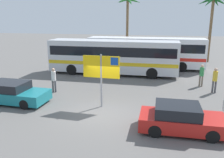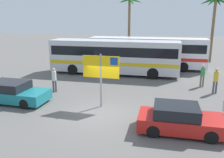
# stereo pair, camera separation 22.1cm
# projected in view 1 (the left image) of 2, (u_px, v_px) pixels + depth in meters

# --- Properties ---
(ground) EXTENTS (120.00, 120.00, 0.00)m
(ground) POSITION_uv_depth(u_px,v_px,m) (104.00, 114.00, 13.26)
(ground) COLOR #605E5B
(bus_front_coach) EXTENTS (11.93, 2.44, 3.17)m
(bus_front_coach) POSITION_uv_depth(u_px,v_px,m) (113.00, 55.00, 22.08)
(bus_front_coach) COLOR silver
(bus_front_coach) RESTS_ON ground
(bus_rear_coach) EXTENTS (11.93, 2.44, 3.17)m
(bus_rear_coach) POSITION_uv_depth(u_px,v_px,m) (145.00, 51.00, 24.78)
(bus_rear_coach) COLOR white
(bus_rear_coach) RESTS_ON ground
(ferry_sign) EXTENTS (2.20, 0.15, 3.20)m
(ferry_sign) POSITION_uv_depth(u_px,v_px,m) (102.00, 69.00, 13.76)
(ferry_sign) COLOR gray
(ferry_sign) RESTS_ON ground
(car_teal) EXTENTS (4.52, 2.03, 1.32)m
(car_teal) POSITION_uv_depth(u_px,v_px,m) (12.00, 93.00, 14.91)
(car_teal) COLOR #19757F
(car_teal) RESTS_ON ground
(car_red) EXTENTS (3.95, 1.85, 1.32)m
(car_red) POSITION_uv_depth(u_px,v_px,m) (181.00, 119.00, 11.10)
(car_red) COLOR red
(car_red) RESTS_ON ground
(pedestrian_by_bus) EXTENTS (0.32, 0.32, 1.77)m
(pedestrian_by_bus) POSITION_uv_depth(u_px,v_px,m) (54.00, 78.00, 16.86)
(pedestrian_by_bus) COLOR #4C4C51
(pedestrian_by_bus) RESTS_ON ground
(pedestrian_near_sign) EXTENTS (0.32, 0.32, 1.83)m
(pedestrian_near_sign) POSITION_uv_depth(u_px,v_px,m) (215.00, 78.00, 16.65)
(pedestrian_near_sign) COLOR #4C4C51
(pedestrian_near_sign) RESTS_ON ground
(pedestrian_crossing_lot) EXTENTS (0.32, 0.32, 1.74)m
(pedestrian_crossing_lot) POSITION_uv_depth(u_px,v_px,m) (202.00, 74.00, 18.27)
(pedestrian_crossing_lot) COLOR #706656
(pedestrian_crossing_lot) RESTS_ON ground
(palm_tree_seaside) EXTENTS (3.44, 3.10, 7.57)m
(palm_tree_seaside) POSITION_uv_depth(u_px,v_px,m) (213.00, 10.00, 27.11)
(palm_tree_seaside) COLOR brown
(palm_tree_seaside) RESTS_ON ground
(palm_tree_inland) EXTENTS (3.13, 3.16, 7.70)m
(palm_tree_inland) POSITION_uv_depth(u_px,v_px,m) (128.00, 10.00, 29.79)
(palm_tree_inland) COLOR brown
(palm_tree_inland) RESTS_ON ground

